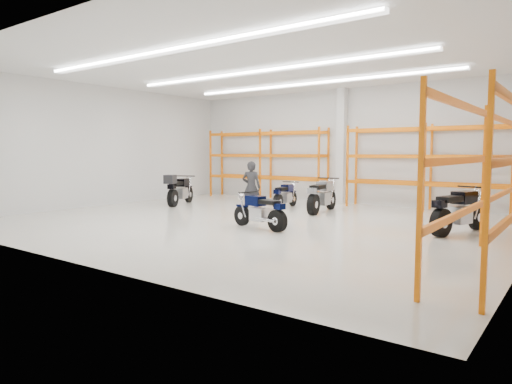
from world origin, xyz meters
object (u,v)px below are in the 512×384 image
Objects in this scene: motorcycle_back_b at (285,196)px; standing_man at (251,187)px; motorcycle_back_d at (458,212)px; motorcycle_main at (261,212)px; motorcycle_back_a at (179,190)px; structural_column at (342,146)px; motorcycle_back_c at (321,197)px.

motorcycle_back_b is 1.10× the size of standing_man.
standing_man reaches higher than motorcycle_back_d.
motorcycle_back_a reaches higher than motorcycle_main.
motorcycle_back_a is 6.55m from structural_column.
motorcycle_back_a is 0.96× the size of motorcycle_back_c.
motorcycle_back_a reaches higher than motorcycle_back_b.
motorcycle_back_b is at bearing 170.90° from motorcycle_back_c.
motorcycle_main is at bearing -81.77° from structural_column.
motorcycle_main is 3.89m from motorcycle_back_c.
motorcycle_back_b is 0.82× the size of motorcycle_back_c.
standing_man reaches higher than motorcycle_back_b.
motorcycle_back_c reaches higher than motorcycle_main.
motorcycle_back_d is (4.32, 2.31, 0.09)m from motorcycle_main.
standing_man is (-0.19, -1.76, 0.42)m from motorcycle_back_b.
motorcycle_main is at bearing 110.66° from standing_man.
standing_man reaches higher than motorcycle_back_a.
motorcycle_back_a is at bearing -23.66° from standing_man.
motorcycle_back_c reaches higher than motorcycle_back_b.
motorcycle_back_b is (3.77, 1.57, -0.13)m from motorcycle_back_a.
standing_man is at bearing 179.35° from motorcycle_back_d.
motorcycle_back_c is 1.35× the size of standing_man.
standing_man is (-1.81, -1.50, 0.33)m from motorcycle_back_c.
standing_man is (-6.42, 0.07, 0.32)m from motorcycle_back_d.
motorcycle_main is 0.83× the size of motorcycle_back_c.
motorcycle_back_c is 0.52× the size of structural_column.
motorcycle_back_d is (10.00, -0.26, -0.03)m from motorcycle_back_a.
structural_column reaches higher than motorcycle_back_d.
motorcycle_back_c is 4.87m from motorcycle_back_d.
motorcycle_back_d reaches higher than motorcycle_back_b.
motorcycle_main reaches higher than motorcycle_back_b.
motorcycle_back_a is at bearing 155.69° from motorcycle_main.
structural_column is at bearing 42.05° from motorcycle_back_a.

